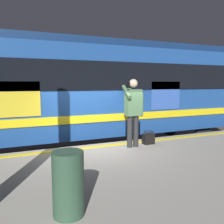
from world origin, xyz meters
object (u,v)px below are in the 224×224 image
(passenger, at_px, (133,107))
(handbag, at_px, (148,138))
(train_carriage, at_px, (88,88))
(trash_bin, at_px, (68,184))

(passenger, bearing_deg, handbag, -170.70)
(train_carriage, relative_size, handbag, 39.93)
(handbag, height_order, trash_bin, trash_bin)
(train_carriage, distance_m, passenger, 3.01)
(train_carriage, height_order, handbag, train_carriage)
(trash_bin, bearing_deg, train_carriage, -109.85)
(handbag, distance_m, trash_bin, 3.88)
(train_carriage, height_order, passenger, train_carriage)
(passenger, xyz_separation_m, handbag, (-0.53, -0.09, -0.88))
(train_carriage, relative_size, passenger, 7.88)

